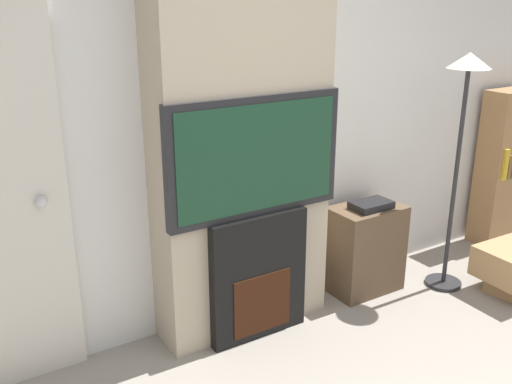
{
  "coord_description": "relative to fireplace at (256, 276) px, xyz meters",
  "views": [
    {
      "loc": [
        -1.61,
        -0.89,
        1.96
      ],
      "look_at": [
        0.0,
        1.69,
        0.91
      ],
      "focal_mm": 40.0,
      "sensor_mm": 36.0,
      "label": 1
    }
  ],
  "objects": [
    {
      "name": "media_stand",
      "position": [
        0.93,
        0.07,
        -0.07
      ],
      "size": [
        0.5,
        0.32,
        0.67
      ],
      "color": "brown",
      "rests_on": "ground_plane"
    },
    {
      "name": "television",
      "position": [
        0.0,
        -0.0,
        0.73
      ],
      "size": [
        1.09,
        0.07,
        0.68
      ],
      "color": "black",
      "rests_on": "fireplace"
    },
    {
      "name": "bookshelf",
      "position": [
        2.48,
        0.15,
        0.25
      ],
      "size": [
        0.44,
        0.25,
        1.27
      ],
      "color": "#997047",
      "rests_on": "ground_plane"
    },
    {
      "name": "floor_lamp",
      "position": [
        1.47,
        -0.19,
        0.86
      ],
      "size": [
        0.28,
        0.28,
        1.63
      ],
      "color": "#262628",
      "rests_on": "ground_plane"
    },
    {
      "name": "fireplace",
      "position": [
        0.0,
        0.0,
        0.0
      ],
      "size": [
        0.63,
        0.15,
        0.78
      ],
      "color": "black",
      "rests_on": "ground_plane"
    },
    {
      "name": "chimney_breast",
      "position": [
        0.0,
        0.15,
        0.96
      ],
      "size": [
        1.06,
        0.31,
        2.7
      ],
      "color": "tan",
      "rests_on": "ground_plane"
    },
    {
      "name": "wall_back",
      "position": [
        0.0,
        0.34,
        0.96
      ],
      "size": [
        6.0,
        0.06,
        2.7
      ],
      "color": "silver",
      "rests_on": "ground_plane"
    }
  ]
}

